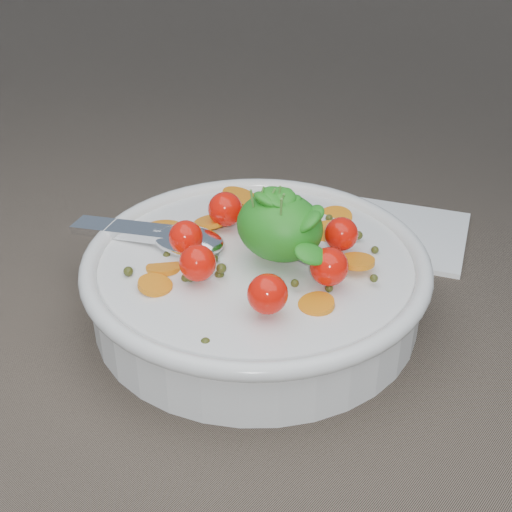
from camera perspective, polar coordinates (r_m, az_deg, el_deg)
The scene contains 3 objects.
ground at distance 0.62m, azimuth 2.62°, elevation -4.53°, with size 6.00×6.00×0.00m, color brown.
bowl at distance 0.60m, azimuth 0.03°, elevation -1.84°, with size 0.31×0.29×0.12m.
napkin at distance 0.74m, azimuth 11.03°, elevation 1.82°, with size 0.14×0.12×0.01m, color white.
Camera 1 is at (0.29, -0.40, 0.37)m, focal length 50.00 mm.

